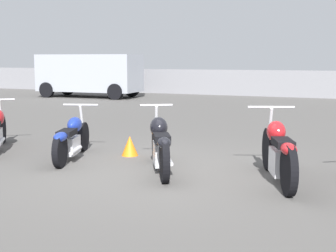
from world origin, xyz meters
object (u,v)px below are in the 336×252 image
traffic_cone_near (130,146)px  motorcycle_slot_2 (160,144)px  motorcycle_slot_3 (279,152)px  parked_van (89,73)px  motorcycle_slot_1 (72,138)px

traffic_cone_near → motorcycle_slot_2: bearing=-41.6°
motorcycle_slot_3 → parked_van: (-10.67, 11.98, 0.66)m
motorcycle_slot_2 → traffic_cone_near: (-1.00, 0.89, -0.26)m
motorcycle_slot_2 → parked_van: bearing=97.4°
motorcycle_slot_2 → motorcycle_slot_3: size_ratio=0.94×
parked_van → motorcycle_slot_2: bearing=-146.4°
motorcycle_slot_2 → motorcycle_slot_1: bearing=144.8°
parked_van → motorcycle_slot_1: bearing=-152.0°
motorcycle_slot_2 → traffic_cone_near: bearing=109.6°
motorcycle_slot_1 → parked_van: 13.75m
motorcycle_slot_3 → traffic_cone_near: (-2.86, 0.85, -0.26)m
motorcycle_slot_3 → traffic_cone_near: 2.99m
parked_van → traffic_cone_near: parked_van is taller
motorcycle_slot_1 → motorcycle_slot_3: motorcycle_slot_3 is taller
motorcycle_slot_1 → traffic_cone_near: motorcycle_slot_1 is taller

